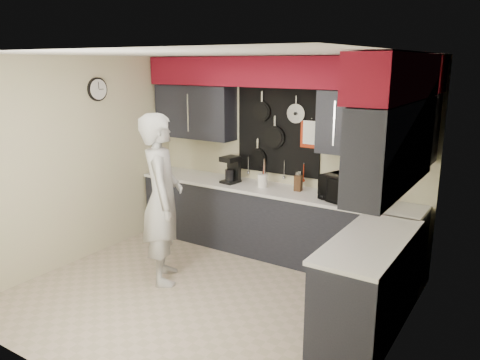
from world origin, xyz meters
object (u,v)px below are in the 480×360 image
Objects in this scene: microwave at (345,189)px; coffee_maker at (232,169)px; knife_block at (298,183)px; person at (162,199)px; utensil_crock at (263,181)px.

microwave is 1.64m from coffee_maker.
microwave reaches higher than knife_block.
person is at bearing -132.74° from knife_block.
utensil_crock is (-1.16, 0.06, -0.07)m from microwave.
knife_block is at bearing 11.86° from coffee_maker.
knife_block is at bearing -173.37° from microwave.
utensil_crock is (-0.48, -0.08, -0.01)m from knife_block.
microwave is 1.52× the size of coffee_maker.
coffee_maker is 0.18× the size of person.
person reaches higher than coffee_maker.
coffee_maker is at bearing -178.66° from utensil_crock.
utensil_crock is 0.47× the size of coffee_maker.
person is at bearing -112.81° from utensil_crock.
person is at bearing -86.84° from coffee_maker.
knife_block is 0.49m from utensil_crock.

